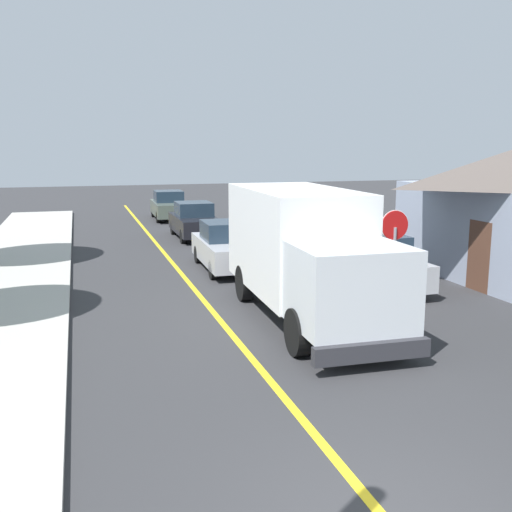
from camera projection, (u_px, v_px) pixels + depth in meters
name	position (u px, v px, depth m)	size (l,w,h in m)	color
centre_line_yellow	(206.00, 304.00, 16.15)	(0.16, 56.00, 0.01)	gold
box_truck	(304.00, 249.00, 14.59)	(2.61, 7.25, 3.20)	white
parked_car_near	(227.00, 247.00, 20.54)	(1.91, 4.44, 1.67)	#B7B7BC
parked_car_mid	(194.00, 221.00, 27.50)	(1.82, 4.41, 1.67)	black
parked_car_far	(169.00, 206.00, 34.39)	(1.91, 4.44, 1.67)	#4C564C
parked_van_across	(372.00, 262.00, 17.82)	(1.87, 4.43, 1.67)	#B7B7BC
stop_sign	(394.00, 240.00, 15.27)	(0.80, 0.10, 2.65)	gray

